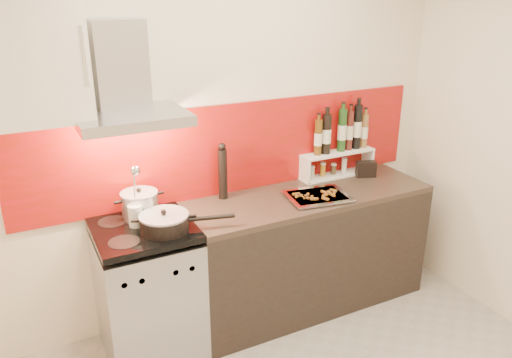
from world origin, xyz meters
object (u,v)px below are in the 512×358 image
range_stove (149,292)px  pepper_mill (223,172)px  saute_pan (165,222)px  counter (307,249)px  stock_pot (140,205)px  baking_tray (317,196)px

range_stove → pepper_mill: bearing=18.7°
saute_pan → pepper_mill: (0.51, 0.32, 0.13)m
range_stove → counter: 1.20m
range_stove → stock_pot: size_ratio=3.89×
baking_tray → range_stove: bearing=175.7°
saute_pan → pepper_mill: pepper_mill is taller
range_stove → counter: range_stove is taller
stock_pot → pepper_mill: size_ratio=0.58×
counter → pepper_mill: bearing=160.3°
range_stove → saute_pan: (0.11, -0.11, 0.52)m
counter → baking_tray: size_ratio=3.84×
range_stove → pepper_mill: (0.62, 0.21, 0.65)m
range_stove → saute_pan: bearing=-43.7°
range_stove → stock_pot: (0.02, 0.14, 0.56)m
range_stove → saute_pan: size_ratio=1.61×
counter → baking_tray: bearing=-86.5°
counter → range_stove: bearing=-179.8°
counter → pepper_mill: (-0.58, 0.21, 0.64)m
saute_pan → pepper_mill: 0.62m
pepper_mill → baking_tray: size_ratio=0.85×
baking_tray → pepper_mill: bearing=152.5°
pepper_mill → baking_tray: bearing=-27.5°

